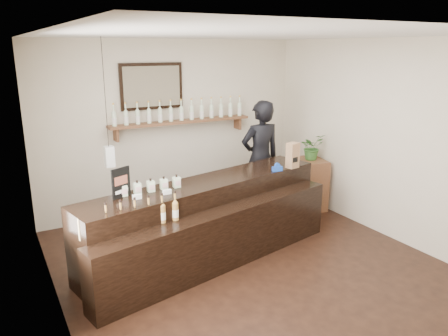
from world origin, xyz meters
name	(u,v)px	position (x,y,z in m)	size (l,w,h in m)	color
ground	(253,268)	(0.00, 0.00, 0.00)	(5.00, 5.00, 0.00)	black
room_shell	(256,135)	(0.00, 0.00, 1.70)	(5.00, 5.00, 5.00)	beige
back_wall_decor	(167,107)	(-0.14, 2.37, 1.75)	(2.66, 0.96, 1.69)	brown
counter	(210,223)	(-0.31, 0.57, 0.47)	(3.61, 1.68, 1.16)	black
promo_sign	(121,183)	(-1.43, 0.61, 1.17)	(0.24, 0.12, 0.35)	black
paper_bag	(293,155)	(1.09, 0.70, 1.18)	(0.19, 0.16, 0.36)	#A2744E
tape_dispenser	(277,168)	(0.79, 0.65, 1.04)	(0.15, 0.08, 0.12)	#1947B5
side_cabinet	(310,184)	(2.00, 1.36, 0.43)	(0.55, 0.67, 0.85)	brown
potted_plant	(312,147)	(2.00, 1.36, 1.07)	(0.39, 0.33, 0.43)	#346528
shopkeeper	(260,151)	(1.11, 1.55, 1.06)	(0.77, 0.51, 2.12)	black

